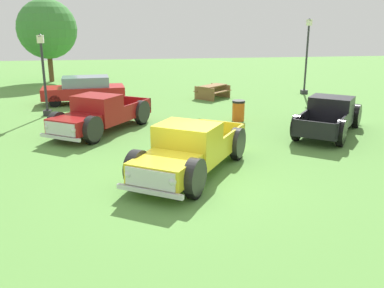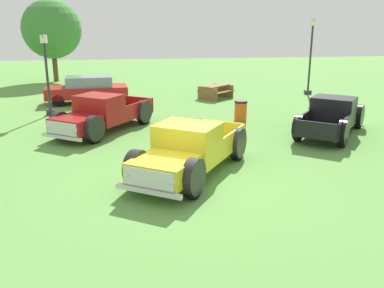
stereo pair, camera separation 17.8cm
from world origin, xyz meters
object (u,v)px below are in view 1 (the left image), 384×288
object	(u,v)px
lamp_post_near	(44,74)
sedan_distant_a	(84,89)
pickup_truck_behind_right	(97,115)
lamp_post_far	(307,55)
pickup_truck_foreground	(187,152)
trash_can	(238,111)
picnic_table	(213,90)
oak_tree_east	(47,29)
pickup_truck_behind_left	(331,115)

from	to	relation	value
lamp_post_near	sedan_distant_a	bearing A→B (deg)	62.65
pickup_truck_behind_right	lamp_post_far	world-z (taller)	lamp_post_far
sedan_distant_a	pickup_truck_behind_right	bearing A→B (deg)	-80.76
pickup_truck_foreground	lamp_post_near	distance (m)	10.93
sedan_distant_a	trash_can	xyz separation A→B (m)	(7.40, -5.49, -0.30)
picnic_table	lamp_post_far	bearing A→B (deg)	6.09
trash_can	oak_tree_east	size ratio (longest dim) A/B	0.16
sedan_distant_a	trash_can	bearing A→B (deg)	-36.61
trash_can	lamp_post_near	bearing A→B (deg)	164.11
pickup_truck_foreground	pickup_truck_behind_right	bearing A→B (deg)	117.97
pickup_truck_foreground	picnic_table	distance (m)	13.11
trash_can	oak_tree_east	bearing A→B (deg)	125.89
lamp_post_near	pickup_truck_behind_right	bearing A→B (deg)	-55.34
lamp_post_near	oak_tree_east	world-z (taller)	oak_tree_east
sedan_distant_a	lamp_post_far	distance (m)	13.53
lamp_post_far	lamp_post_near	bearing A→B (deg)	-165.01
pickup_truck_foreground	lamp_post_far	xyz separation A→B (m)	(9.36, 13.32, 1.64)
picnic_table	lamp_post_near	bearing A→B (deg)	-159.37
pickup_truck_foreground	oak_tree_east	xyz separation A→B (m)	(-7.27, 21.49, 3.08)
pickup_truck_behind_right	lamp_post_far	size ratio (longest dim) A/B	1.14
pickup_truck_foreground	lamp_post_near	size ratio (longest dim) A/B	1.38
sedan_distant_a	picnic_table	xyz separation A→B (m)	(7.38, 0.40, -0.28)
lamp_post_far	picnic_table	distance (m)	6.34
lamp_post_far	pickup_truck_foreground	bearing A→B (deg)	-125.09
pickup_truck_behind_right	trash_can	world-z (taller)	pickup_truck_behind_right
sedan_distant_a	pickup_truck_behind_left	bearing A→B (deg)	-37.18
trash_can	pickup_truck_behind_right	bearing A→B (deg)	-168.69
pickup_truck_foreground	trash_can	xyz separation A→B (m)	(3.36, 6.78, -0.28)
picnic_table	pickup_truck_foreground	bearing A→B (deg)	-104.78
lamp_post_far	oak_tree_east	world-z (taller)	oak_tree_east
pickup_truck_foreground	lamp_post_far	world-z (taller)	lamp_post_far
pickup_truck_behind_left	pickup_truck_behind_right	bearing A→B (deg)	172.19
lamp_post_far	sedan_distant_a	bearing A→B (deg)	-175.56
oak_tree_east	lamp_post_far	bearing A→B (deg)	-26.16
lamp_post_near	trash_can	world-z (taller)	lamp_post_near
pickup_truck_behind_left	sedan_distant_a	distance (m)	13.34
pickup_truck_foreground	trash_can	size ratio (longest dim) A/B	5.62
pickup_truck_behind_left	oak_tree_east	xyz separation A→B (m)	(-13.87, 17.27, 3.12)
lamp_post_far	trash_can	size ratio (longest dim) A/B	4.82
pickup_truck_behind_left	oak_tree_east	world-z (taller)	oak_tree_east
sedan_distant_a	trash_can	world-z (taller)	sedan_distant_a
pickup_truck_behind_right	picnic_table	bearing A→B (deg)	48.72
picnic_table	pickup_truck_behind_right	bearing A→B (deg)	-131.28
pickup_truck_behind_right	oak_tree_east	xyz separation A→B (m)	(-4.34, 15.96, 3.09)
trash_can	lamp_post_far	bearing A→B (deg)	47.47
lamp_post_near	picnic_table	distance (m)	9.64
pickup_truck_behind_right	picnic_table	size ratio (longest dim) A/B	2.24
sedan_distant_a	picnic_table	size ratio (longest dim) A/B	1.97
lamp_post_near	oak_tree_east	size ratio (longest dim) A/B	0.65
sedan_distant_a	lamp_post_far	world-z (taller)	lamp_post_far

